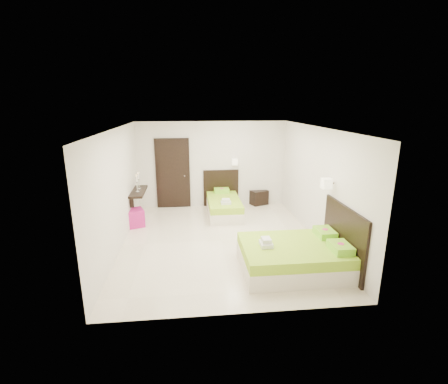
{
  "coord_description": "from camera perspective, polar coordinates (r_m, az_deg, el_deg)",
  "views": [
    {
      "loc": [
        -0.67,
        -6.99,
        3.12
      ],
      "look_at": [
        0.1,
        0.3,
        1.1
      ],
      "focal_mm": 26.0,
      "sensor_mm": 36.0,
      "label": 1
    }
  ],
  "objects": [
    {
      "name": "bed_double",
      "position": [
        6.5,
        12.82,
        -10.76
      ],
      "size": [
        1.99,
        1.69,
        1.64
      ],
      "color": "beige",
      "rests_on": "ground"
    },
    {
      "name": "console_shelf",
      "position": [
        9.01,
        -14.86,
        0.05
      ],
      "size": [
        0.35,
        1.2,
        0.78
      ],
      "color": "black",
      "rests_on": "ground"
    },
    {
      "name": "ottoman",
      "position": [
        8.79,
        -15.48,
        -4.4
      ],
      "size": [
        0.58,
        0.58,
        0.45
      ],
      "primitive_type": "cube",
      "rotation": [
        0.0,
        0.0,
        0.36
      ],
      "color": "#A51666",
      "rests_on": "ground"
    },
    {
      "name": "door",
      "position": [
        9.92,
        -8.98,
        3.17
      ],
      "size": [
        1.02,
        0.15,
        2.14
      ],
      "color": "black",
      "rests_on": "ground"
    },
    {
      "name": "nightstand",
      "position": [
        10.37,
        6.0,
        -0.88
      ],
      "size": [
        0.65,
        0.62,
        0.46
      ],
      "primitive_type": "cube",
      "rotation": [
        0.0,
        0.0,
        0.39
      ],
      "color": "black",
      "rests_on": "ground"
    },
    {
      "name": "bed_single",
      "position": [
        9.4,
        -0.04,
        -2.22
      ],
      "size": [
        1.09,
        1.81,
        1.5
      ],
      "color": "beige",
      "rests_on": "ground"
    },
    {
      "name": "floor",
      "position": [
        7.69,
        -0.51,
        -8.55
      ],
      "size": [
        5.5,
        5.5,
        0.0
      ],
      "primitive_type": "plane",
      "color": "beige",
      "rests_on": "ground"
    }
  ]
}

